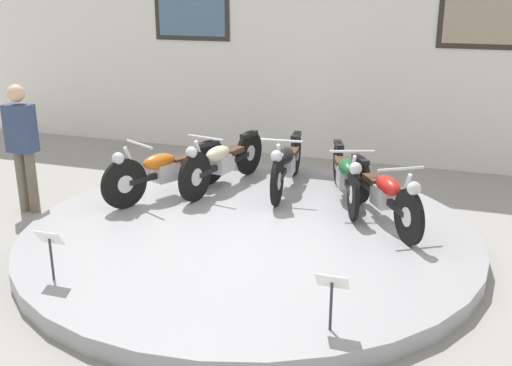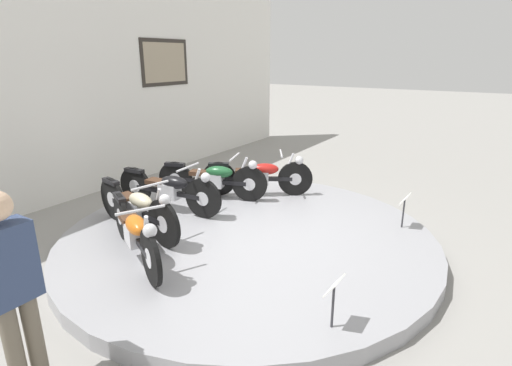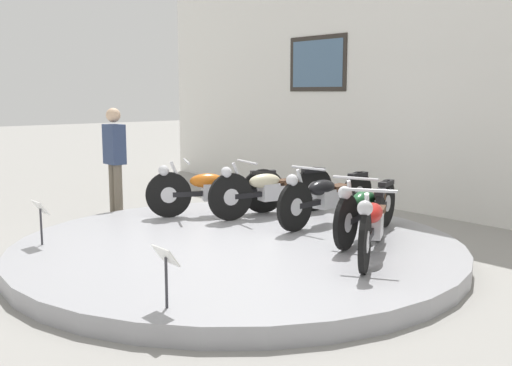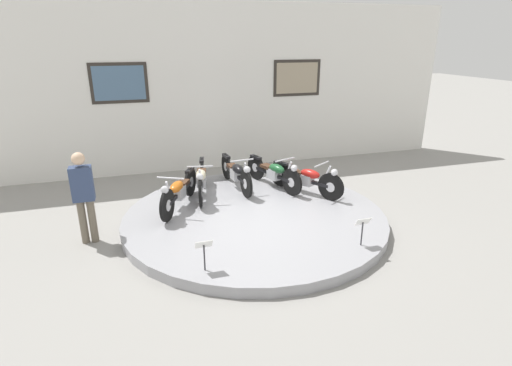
# 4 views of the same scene
# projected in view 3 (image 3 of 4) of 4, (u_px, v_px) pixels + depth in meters

# --- Properties ---
(ground_plane) EXTENTS (60.00, 60.00, 0.00)m
(ground_plane) POSITION_uv_depth(u_px,v_px,m) (238.00, 257.00, 7.01)
(ground_plane) COLOR gray
(display_platform) EXTENTS (5.18, 5.18, 0.19)m
(display_platform) POSITION_uv_depth(u_px,v_px,m) (238.00, 249.00, 6.99)
(display_platform) COLOR #99999E
(display_platform) RESTS_ON ground_plane
(back_wall) EXTENTS (14.00, 0.22, 4.42)m
(back_wall) POSITION_uv_depth(u_px,v_px,m) (435.00, 73.00, 9.17)
(back_wall) COLOR white
(back_wall) RESTS_ON ground_plane
(motorcycle_orange) EXTENTS (0.95, 1.80, 0.79)m
(motorcycle_orange) POSITION_uv_depth(u_px,v_px,m) (214.00, 188.00, 8.42)
(motorcycle_orange) COLOR black
(motorcycle_orange) RESTS_ON display_platform
(motorcycle_cream) EXTENTS (0.57, 1.97, 0.80)m
(motorcycle_cream) POSITION_uv_depth(u_px,v_px,m) (271.00, 188.00, 8.37)
(motorcycle_cream) COLOR black
(motorcycle_cream) RESTS_ON display_platform
(motorcycle_black) EXTENTS (0.54, 1.97, 0.79)m
(motorcycle_black) POSITION_uv_depth(u_px,v_px,m) (326.00, 195.00, 7.87)
(motorcycle_black) COLOR black
(motorcycle_black) RESTS_ON display_platform
(motorcycle_green) EXTENTS (0.74, 1.87, 0.78)m
(motorcycle_green) POSITION_uv_depth(u_px,v_px,m) (366.00, 207.00, 7.09)
(motorcycle_green) COLOR black
(motorcycle_green) RESTS_ON display_platform
(motorcycle_red) EXTENTS (1.09, 1.69, 0.78)m
(motorcycle_red) POSITION_uv_depth(u_px,v_px,m) (373.00, 221.00, 6.30)
(motorcycle_red) COLOR black
(motorcycle_red) RESTS_ON display_platform
(info_placard_front_left) EXTENTS (0.26, 0.11, 0.51)m
(info_placard_front_left) POSITION_uv_depth(u_px,v_px,m) (40.00, 213.00, 6.77)
(info_placard_front_left) COLOR #333338
(info_placard_front_left) RESTS_ON display_platform
(info_placard_front_centre) EXTENTS (0.26, 0.11, 0.51)m
(info_placard_front_centre) POSITION_uv_depth(u_px,v_px,m) (166.00, 264.00, 4.77)
(info_placard_front_centre) COLOR #333338
(info_placard_front_centre) RESTS_ON display_platform
(visitor_standing) EXTENTS (0.36, 0.22, 1.68)m
(visitor_standing) POSITION_uv_depth(u_px,v_px,m) (115.00, 155.00, 9.22)
(visitor_standing) COLOR #6B6051
(visitor_standing) RESTS_ON ground_plane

